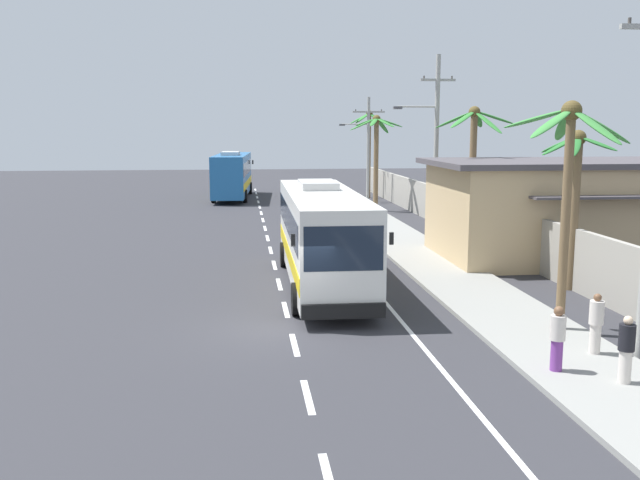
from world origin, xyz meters
TOP-DOWN VIEW (x-y plane):
  - ground_plane at (0.00, 0.00)m, footprint 160.00×160.00m
  - sidewalk_kerb at (6.80, 10.00)m, footprint 3.20×90.00m
  - lane_markings at (2.11, 14.40)m, footprint 3.57×71.00m
  - boundary_wall at (10.60, 14.00)m, footprint 0.24×60.00m
  - coach_bus_foreground at (1.59, 5.81)m, footprint 3.00×12.17m
  - coach_bus_far_lane at (-2.05, 38.70)m, footprint 3.52×11.65m
  - motorcycle_beside_bus at (3.81, 13.80)m, footprint 0.56×1.96m
  - pedestrian_near_kerb at (5.97, -4.52)m, footprint 0.36×0.36m
  - pedestrian_midwalk at (7.14, -5.46)m, footprint 0.36×0.36m
  - pedestrian_far_walk at (7.51, -3.42)m, footprint 0.36×0.36m
  - utility_pole_mid at (8.59, 15.62)m, footprint 3.19×0.24m
  - utility_pole_far at (8.57, 34.81)m, footprint 3.58×0.24m
  - palm_nearest at (9.82, 13.13)m, footprint 3.79×3.76m
  - palm_second at (10.46, 3.97)m, footprint 2.79×2.60m
  - palm_third at (7.63, -1.18)m, footprint 3.42×3.51m
  - palm_fourth at (9.30, 37.89)m, footprint 3.62×3.32m
  - palm_farthest at (8.09, 28.61)m, footprint 3.93×3.66m
  - roadside_building at (15.44, 9.82)m, footprint 16.86×7.45m

SIDE VIEW (x-z plane):
  - ground_plane at x=0.00m, z-range 0.00..0.00m
  - lane_markings at x=2.11m, z-range 0.00..0.01m
  - sidewalk_kerb at x=6.80m, z-range 0.00..0.14m
  - motorcycle_beside_bus at x=3.81m, z-range -0.14..1.43m
  - pedestrian_midwalk at x=7.14m, z-range 0.17..1.72m
  - pedestrian_far_walk at x=7.51m, z-range 0.17..1.73m
  - pedestrian_near_kerb at x=5.97m, z-range 0.17..1.74m
  - boundary_wall at x=10.60m, z-range 0.00..2.25m
  - coach_bus_foreground at x=1.59m, z-range 0.08..3.86m
  - coach_bus_far_lane at x=-2.05m, z-range 0.08..4.01m
  - roadside_building at x=15.44m, z-range 0.02..4.43m
  - palm_second at x=10.46m, z-range 0.99..6.75m
  - utility_pole_far at x=8.57m, z-range 0.33..8.53m
  - palm_farthest at x=8.09m, z-range 1.34..8.05m
  - palm_nearest at x=9.82m, z-range 1.28..8.13m
  - palm_third at x=7.63m, z-range 1.56..8.12m
  - utility_pole_mid at x=8.59m, z-range 0.27..9.76m
  - palm_fourth at x=9.30m, z-range 1.52..8.78m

